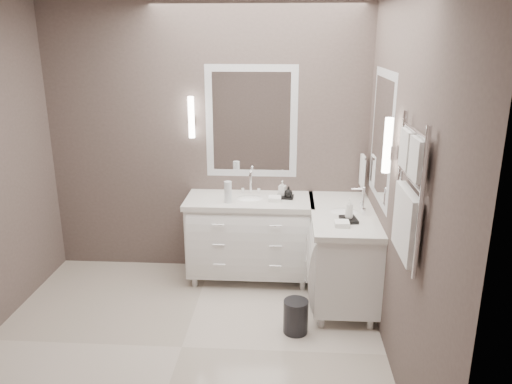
# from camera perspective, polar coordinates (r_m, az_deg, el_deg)

# --- Properties ---
(floor) EXTENTS (3.20, 3.00, 0.01)m
(floor) POSITION_cam_1_polar(r_m,az_deg,el_deg) (4.18, -8.47, -17.18)
(floor) COLOR beige
(floor) RESTS_ON ground
(wall_back) EXTENTS (3.20, 0.01, 2.70)m
(wall_back) POSITION_cam_1_polar(r_m,az_deg,el_deg) (5.03, -5.66, 5.80)
(wall_back) COLOR #564945
(wall_back) RESTS_ON floor
(wall_front) EXTENTS (3.20, 0.01, 2.70)m
(wall_front) POSITION_cam_1_polar(r_m,az_deg,el_deg) (2.25, -17.93, -9.94)
(wall_front) COLOR #564945
(wall_front) RESTS_ON floor
(wall_right) EXTENTS (0.01, 3.00, 2.70)m
(wall_right) POSITION_cam_1_polar(r_m,az_deg,el_deg) (3.59, 16.39, 0.47)
(wall_right) COLOR #564945
(wall_right) RESTS_ON floor
(vanity_back) EXTENTS (1.24, 0.59, 0.97)m
(vanity_back) POSITION_cam_1_polar(r_m,az_deg,el_deg) (4.96, -0.72, -4.74)
(vanity_back) COLOR white
(vanity_back) RESTS_ON floor
(vanity_right) EXTENTS (0.59, 1.24, 0.97)m
(vanity_right) POSITION_cam_1_polar(r_m,az_deg,el_deg) (4.68, 9.80, -6.42)
(vanity_right) COLOR white
(vanity_right) RESTS_ON floor
(mirror_back) EXTENTS (0.90, 0.02, 1.10)m
(mirror_back) POSITION_cam_1_polar(r_m,az_deg,el_deg) (4.92, -0.53, 8.00)
(mirror_back) COLOR white
(mirror_back) RESTS_ON wall_back
(mirror_right) EXTENTS (0.02, 0.90, 1.10)m
(mirror_right) POSITION_cam_1_polar(r_m,az_deg,el_deg) (4.30, 14.16, 6.12)
(mirror_right) COLOR white
(mirror_right) RESTS_ON wall_right
(sconce_back) EXTENTS (0.06, 0.06, 0.40)m
(sconce_back) POSITION_cam_1_polar(r_m,az_deg,el_deg) (4.93, -7.40, 8.38)
(sconce_back) COLOR white
(sconce_back) RESTS_ON wall_back
(sconce_right) EXTENTS (0.06, 0.06, 0.40)m
(sconce_right) POSITION_cam_1_polar(r_m,az_deg,el_deg) (3.73, 14.80, 5.05)
(sconce_right) COLOR white
(sconce_right) RESTS_ON wall_right
(towel_bar_corner) EXTENTS (0.03, 0.22, 0.30)m
(towel_bar_corner) POSITION_cam_1_polar(r_m,az_deg,el_deg) (4.93, 12.07, 2.47)
(towel_bar_corner) COLOR white
(towel_bar_corner) RESTS_ON wall_right
(towel_ladder) EXTENTS (0.06, 0.58, 0.90)m
(towel_ladder) POSITION_cam_1_polar(r_m,az_deg,el_deg) (3.20, 17.00, -0.86)
(towel_ladder) COLOR white
(towel_ladder) RESTS_ON wall_right
(waste_bin) EXTENTS (0.25, 0.25, 0.29)m
(waste_bin) POSITION_cam_1_polar(r_m,az_deg,el_deg) (4.25, 4.56, -14.00)
(waste_bin) COLOR black
(waste_bin) RESTS_ON floor
(amenity_tray_back) EXTENTS (0.17, 0.14, 0.02)m
(amenity_tray_back) POSITION_cam_1_polar(r_m,az_deg,el_deg) (4.85, 3.36, -0.55)
(amenity_tray_back) COLOR black
(amenity_tray_back) RESTS_ON vanity_back
(amenity_tray_right) EXTENTS (0.16, 0.19, 0.03)m
(amenity_tray_right) POSITION_cam_1_polar(r_m,az_deg,el_deg) (4.31, 10.55, -3.11)
(amenity_tray_right) COLOR black
(amenity_tray_right) RESTS_ON vanity_right
(water_bottle) EXTENTS (0.09, 0.09, 0.21)m
(water_bottle) POSITION_cam_1_polar(r_m,az_deg,el_deg) (4.69, -3.22, -0.00)
(water_bottle) COLOR silver
(water_bottle) RESTS_ON vanity_back
(soap_bottle_a) EXTENTS (0.08, 0.08, 0.14)m
(soap_bottle_a) POSITION_cam_1_polar(r_m,az_deg,el_deg) (4.84, 3.02, 0.47)
(soap_bottle_a) COLOR white
(soap_bottle_a) RESTS_ON amenity_tray_back
(soap_bottle_b) EXTENTS (0.11, 0.11, 0.10)m
(soap_bottle_b) POSITION_cam_1_polar(r_m,az_deg,el_deg) (4.80, 3.73, 0.06)
(soap_bottle_b) COLOR black
(soap_bottle_b) RESTS_ON amenity_tray_back
(soap_bottle_c) EXTENTS (0.07, 0.07, 0.18)m
(soap_bottle_c) POSITION_cam_1_polar(r_m,az_deg,el_deg) (4.28, 10.62, -1.84)
(soap_bottle_c) COLOR white
(soap_bottle_c) RESTS_ON amenity_tray_right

